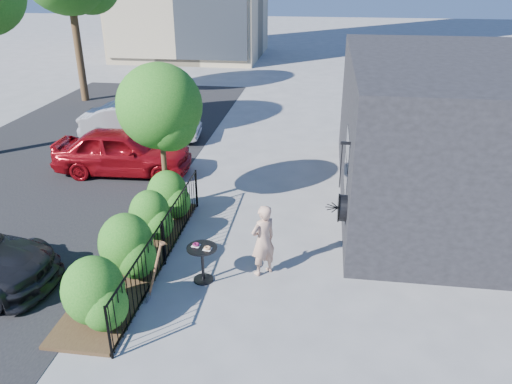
# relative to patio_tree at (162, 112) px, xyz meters

# --- Properties ---
(ground) EXTENTS (120.00, 120.00, 0.00)m
(ground) POSITION_rel_patio_tree_xyz_m (2.24, -2.76, -2.76)
(ground) COLOR gray
(ground) RESTS_ON ground
(shop_building) EXTENTS (6.22, 9.00, 4.00)m
(shop_building) POSITION_rel_patio_tree_xyz_m (7.73, 1.74, -0.76)
(shop_building) COLOR black
(shop_building) RESTS_ON ground
(fence) EXTENTS (0.05, 6.05, 1.10)m
(fence) POSITION_rel_patio_tree_xyz_m (0.74, -2.76, -2.20)
(fence) COLOR black
(fence) RESTS_ON ground
(planting_bed) EXTENTS (1.30, 6.00, 0.08)m
(planting_bed) POSITION_rel_patio_tree_xyz_m (0.04, -2.76, -2.72)
(planting_bed) COLOR #382616
(planting_bed) RESTS_ON ground
(shrubs) EXTENTS (1.10, 5.60, 1.24)m
(shrubs) POSITION_rel_patio_tree_xyz_m (0.14, -2.66, -2.06)
(shrubs) COLOR #165C15
(shrubs) RESTS_ON ground
(patio_tree) EXTENTS (2.20, 2.20, 3.94)m
(patio_tree) POSITION_rel_patio_tree_xyz_m (0.00, 0.00, 0.00)
(patio_tree) COLOR #3F2B19
(patio_tree) RESTS_ON ground
(street) EXTENTS (9.00, 30.00, 0.01)m
(street) POSITION_rel_patio_tree_xyz_m (-4.76, 0.24, -2.76)
(street) COLOR black
(street) RESTS_ON ground
(cafe_table) EXTENTS (0.65, 0.65, 0.87)m
(cafe_table) POSITION_rel_patio_tree_xyz_m (1.74, -3.25, -2.20)
(cafe_table) COLOR black
(cafe_table) RESTS_ON ground
(woman) EXTENTS (0.71, 0.70, 1.64)m
(woman) POSITION_rel_patio_tree_xyz_m (2.98, -2.79, -1.94)
(woman) COLOR tan
(woman) RESTS_ON ground
(shovel) EXTENTS (0.48, 0.19, 1.43)m
(shovel) POSITION_rel_patio_tree_xyz_m (0.98, -4.11, -2.14)
(shovel) COLOR brown
(shovel) RESTS_ON ground
(car_red) EXTENTS (4.44, 1.98, 1.49)m
(car_red) POSITION_rel_patio_tree_xyz_m (-2.20, 2.36, -2.02)
(car_red) COLOR maroon
(car_red) RESTS_ON ground
(car_silver) EXTENTS (4.59, 1.99, 1.47)m
(car_silver) POSITION_rel_patio_tree_xyz_m (-2.78, 5.62, -2.03)
(car_silver) COLOR #ABABB0
(car_silver) RESTS_ON ground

